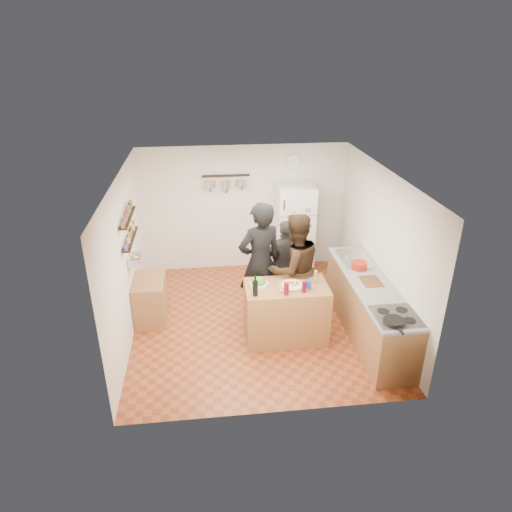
{
  "coord_description": "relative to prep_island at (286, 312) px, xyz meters",
  "views": [
    {
      "loc": [
        -0.76,
        -6.41,
        4.24
      ],
      "look_at": [
        0.0,
        0.1,
        1.15
      ],
      "focal_mm": 32.0,
      "sensor_mm": 36.0,
      "label": 1
    }
  ],
  "objects": [
    {
      "name": "person_back",
      "position": [
        0.17,
        1.01,
        0.33
      ],
      "size": [
        0.94,
        0.44,
        1.57
      ],
      "primitive_type": "imported",
      "rotation": [
        0.0,
        0.0,
        3.21
      ],
      "color": "#2D2A28",
      "rests_on": "floor"
    },
    {
      "name": "prep_island",
      "position": [
        0.0,
        0.0,
        0.0
      ],
      "size": [
        1.25,
        0.72,
        0.91
      ],
      "primitive_type": "cube",
      "color": "#A46D3C",
      "rests_on": "floor"
    },
    {
      "name": "salad_bowl",
      "position": [
        -0.42,
        0.05,
        0.48
      ],
      "size": [
        0.27,
        0.27,
        0.05
      ],
      "primitive_type": "cylinder",
      "color": "white",
      "rests_on": "prep_island"
    },
    {
      "name": "produce_basket",
      "position": [
        -2.29,
        0.7,
        0.69
      ],
      "size": [
        0.18,
        0.35,
        0.14
      ],
      "primitive_type": "cube",
      "color": "silver",
      "rests_on": "left_wall"
    },
    {
      "name": "wine_glass_near",
      "position": [
        -0.05,
        -0.24,
        0.55
      ],
      "size": [
        0.07,
        0.07,
        0.18
      ],
      "primitive_type": "cylinder",
      "color": "#5F0822",
      "rests_on": "prep_island"
    },
    {
      "name": "stove_top",
      "position": [
        1.31,
        -1.0,
        0.46
      ],
      "size": [
        0.6,
        0.62,
        0.02
      ],
      "primitive_type": "cube",
      "color": "white",
      "rests_on": "counter_run"
    },
    {
      "name": "salt_canister",
      "position": [
        0.3,
        -0.12,
        0.52
      ],
      "size": [
        0.09,
        0.09,
        0.14
      ],
      "primitive_type": "cylinder",
      "color": "#1C309B",
      "rests_on": "prep_island"
    },
    {
      "name": "person_left",
      "position": [
        -0.33,
        0.61,
        0.57
      ],
      "size": [
        0.86,
        0.7,
        2.05
      ],
      "primitive_type": "imported",
      "rotation": [
        0.0,
        0.0,
        3.46
      ],
      "color": "black",
      "rests_on": "floor"
    },
    {
      "name": "fridge",
      "position": [
        0.56,
        2.25,
        0.45
      ],
      "size": [
        0.7,
        0.68,
        1.8
      ],
      "primitive_type": "cube",
      "color": "white",
      "rests_on": "floor"
    },
    {
      "name": "red_bowl",
      "position": [
        1.26,
        0.42,
        0.52
      ],
      "size": [
        0.26,
        0.26,
        0.11
      ],
      "primitive_type": "cylinder",
      "color": "#9E2312",
      "rests_on": "counter_run"
    },
    {
      "name": "pot_rack",
      "position": [
        -0.74,
        2.5,
        1.49
      ],
      "size": [
        0.9,
        0.04,
        0.04
      ],
      "primitive_type": "cube",
      "color": "black",
      "rests_on": "back_wall"
    },
    {
      "name": "side_table",
      "position": [
        -2.13,
        0.79,
        -0.09
      ],
      "size": [
        0.5,
        0.8,
        0.73
      ],
      "primitive_type": "cube",
      "color": "olive",
      "rests_on": "floor"
    },
    {
      "name": "wall_clock",
      "position": [
        0.56,
        2.58,
        1.69
      ],
      "size": [
        0.3,
        0.03,
        0.3
      ],
      "primitive_type": "cylinder",
      "rotation": [
        1.57,
        0.0,
        0.0
      ],
      "color": "silver",
      "rests_on": "back_wall"
    },
    {
      "name": "room_shell",
      "position": [
        -0.39,
        0.89,
        0.79
      ],
      "size": [
        4.2,
        4.2,
        4.2
      ],
      "color": "brown",
      "rests_on": "ground"
    },
    {
      "name": "sink",
      "position": [
        1.31,
        0.8,
        0.46
      ],
      "size": [
        0.5,
        0.8,
        0.03
      ],
      "primitive_type": "cube",
      "color": "silver",
      "rests_on": "counter_run"
    },
    {
      "name": "person_center",
      "position": [
        0.21,
        0.49,
        0.48
      ],
      "size": [
        1.08,
        0.95,
        1.87
      ],
      "primitive_type": "imported",
      "rotation": [
        0.0,
        0.0,
        3.45
      ],
      "color": "black",
      "rests_on": "floor"
    },
    {
      "name": "counter_run",
      "position": [
        1.31,
        -0.05,
        -0.01
      ],
      "size": [
        0.63,
        2.63,
        0.9
      ],
      "primitive_type": "cube",
      "color": "#9E7042",
      "rests_on": "floor"
    },
    {
      "name": "skillet",
      "position": [
        1.21,
        -1.16,
        0.49
      ],
      "size": [
        0.28,
        0.28,
        0.05
      ],
      "primitive_type": "cylinder",
      "color": "black",
      "rests_on": "stove_top"
    },
    {
      "name": "spice_shelf_upper",
      "position": [
        -2.32,
        0.7,
        1.4
      ],
      "size": [
        0.12,
        1.0,
        0.02
      ],
      "primitive_type": "cube",
      "color": "black",
      "rests_on": "left_wall"
    },
    {
      "name": "pizza",
      "position": [
        0.08,
        -0.02,
        0.48
      ],
      "size": [
        0.34,
        0.34,
        0.02
      ],
      "primitive_type": "cylinder",
      "color": "beige",
      "rests_on": "pizza_board"
    },
    {
      "name": "wine_glass_far",
      "position": [
        0.22,
        -0.2,
        0.53
      ],
      "size": [
        0.07,
        0.07,
        0.16
      ],
      "primitive_type": "cylinder",
      "color": "#4F061A",
      "rests_on": "prep_island"
    },
    {
      "name": "pizza_board",
      "position": [
        0.08,
        -0.02,
        0.47
      ],
      "size": [
        0.42,
        0.34,
        0.02
      ],
      "primitive_type": "cube",
      "color": "olive",
      "rests_on": "prep_island"
    },
    {
      "name": "pepper_mill",
      "position": [
        0.45,
        0.05,
        0.54
      ],
      "size": [
        0.05,
        0.05,
        0.17
      ],
      "primitive_type": "cylinder",
      "color": "#A87846",
      "rests_on": "prep_island"
    },
    {
      "name": "wine_bottle",
      "position": [
        -0.5,
        -0.22,
        0.57
      ],
      "size": [
        0.08,
        0.08,
        0.23
      ],
      "primitive_type": "cylinder",
      "color": "black",
      "rests_on": "prep_island"
    },
    {
      "name": "spice_shelf_lower",
      "position": [
        -2.32,
        0.7,
        1.04
      ],
      "size": [
        0.12,
        1.0,
        0.02
      ],
      "primitive_type": "cube",
      "color": "black",
      "rests_on": "left_wall"
    },
    {
      "name": "cutting_board",
      "position": [
        1.31,
        -0.02,
        0.46
      ],
      "size": [
        0.3,
        0.4,
        0.02
      ],
      "primitive_type": "cube",
      "color": "brown",
      "rests_on": "counter_run"
    }
  ]
}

